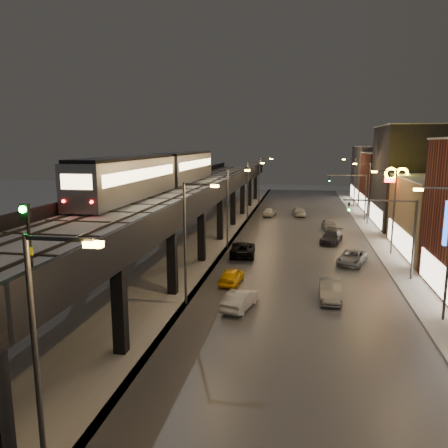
{
  "coord_description": "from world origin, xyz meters",
  "views": [
    {
      "loc": [
        7.49,
        -16.6,
        11.7
      ],
      "look_at": [
        1.08,
        18.97,
        5.0
      ],
      "focal_mm": 35.0,
      "sensor_mm": 36.0,
      "label": 1
    }
  ],
  "objects_px": {
    "car_mid_silver": "(243,249)",
    "car_onc_dark": "(352,258)",
    "car_onc_white": "(331,237)",
    "car_far_white": "(270,212)",
    "car_near_white": "(240,300)",
    "car_onc_silver": "(330,291)",
    "subway_train": "(163,171)",
    "car_taxi": "(232,276)",
    "car_mid_dark": "(299,212)",
    "rail_signal": "(27,228)",
    "car_onc_red": "(329,225)"
  },
  "relations": [
    {
      "from": "car_mid_dark",
      "to": "car_onc_silver",
      "type": "xyz_separation_m",
      "value": [
        2.74,
        -38.94,
        0.05
      ]
    },
    {
      "from": "car_taxi",
      "to": "car_onc_silver",
      "type": "height_order",
      "value": "car_onc_silver"
    },
    {
      "from": "car_mid_silver",
      "to": "car_taxi",
      "type": "bearing_deg",
      "value": 87.05
    },
    {
      "from": "car_onc_dark",
      "to": "car_onc_white",
      "type": "distance_m",
      "value": 9.16
    },
    {
      "from": "car_taxi",
      "to": "car_mid_silver",
      "type": "xyz_separation_m",
      "value": [
        -0.33,
        9.28,
        0.08
      ]
    },
    {
      "from": "car_mid_silver",
      "to": "car_onc_white",
      "type": "xyz_separation_m",
      "value": [
        9.54,
        7.84,
        -0.01
      ]
    },
    {
      "from": "car_near_white",
      "to": "car_onc_dark",
      "type": "height_order",
      "value": "car_near_white"
    },
    {
      "from": "car_far_white",
      "to": "car_onc_dark",
      "type": "xyz_separation_m",
      "value": [
        10.13,
        -27.19,
        -0.04
      ]
    },
    {
      "from": "car_far_white",
      "to": "car_onc_red",
      "type": "relative_size",
      "value": 0.97
    },
    {
      "from": "car_near_white",
      "to": "car_mid_dark",
      "type": "relative_size",
      "value": 0.86
    },
    {
      "from": "car_mid_silver",
      "to": "car_onc_silver",
      "type": "relative_size",
      "value": 1.2
    },
    {
      "from": "rail_signal",
      "to": "car_onc_red",
      "type": "distance_m",
      "value": 48.77
    },
    {
      "from": "car_far_white",
      "to": "car_onc_silver",
      "type": "relative_size",
      "value": 0.93
    },
    {
      "from": "car_near_white",
      "to": "car_onc_dark",
      "type": "distance_m",
      "value": 16.33
    },
    {
      "from": "car_mid_silver",
      "to": "car_onc_silver",
      "type": "xyz_separation_m",
      "value": [
        8.27,
        -11.79,
        -0.01
      ]
    },
    {
      "from": "car_onc_red",
      "to": "car_taxi",
      "type": "bearing_deg",
      "value": -115.2
    },
    {
      "from": "subway_train",
      "to": "car_mid_silver",
      "type": "relative_size",
      "value": 7.4
    },
    {
      "from": "rail_signal",
      "to": "car_taxi",
      "type": "height_order",
      "value": "rail_signal"
    },
    {
      "from": "car_near_white",
      "to": "car_onc_dark",
      "type": "xyz_separation_m",
      "value": [
        9.11,
        13.55,
        -0.01
      ]
    },
    {
      "from": "subway_train",
      "to": "car_mid_dark",
      "type": "xyz_separation_m",
      "value": [
        15.56,
        22.55,
        -7.86
      ]
    },
    {
      "from": "car_mid_dark",
      "to": "rail_signal",
      "type": "bearing_deg",
      "value": 75.7
    },
    {
      "from": "rail_signal",
      "to": "car_onc_red",
      "type": "bearing_deg",
      "value": 73.93
    },
    {
      "from": "car_onc_silver",
      "to": "car_onc_dark",
      "type": "distance_m",
      "value": 10.92
    },
    {
      "from": "car_far_white",
      "to": "car_onc_dark",
      "type": "height_order",
      "value": "car_far_white"
    },
    {
      "from": "car_near_white",
      "to": "car_onc_silver",
      "type": "xyz_separation_m",
      "value": [
        6.41,
        2.97,
        0.06
      ]
    },
    {
      "from": "car_mid_silver",
      "to": "car_onc_white",
      "type": "distance_m",
      "value": 12.35
    },
    {
      "from": "car_far_white",
      "to": "car_onc_white",
      "type": "xyz_separation_m",
      "value": [
        8.71,
        -18.14,
        0.02
      ]
    },
    {
      "from": "subway_train",
      "to": "car_onc_white",
      "type": "relative_size",
      "value": 7.85
    },
    {
      "from": "car_mid_silver",
      "to": "car_onc_red",
      "type": "distance_m",
      "value": 18.56
    },
    {
      "from": "car_onc_dark",
      "to": "car_mid_silver",
      "type": "bearing_deg",
      "value": -168.25
    },
    {
      "from": "subway_train",
      "to": "car_taxi",
      "type": "relative_size",
      "value": 10.13
    },
    {
      "from": "rail_signal",
      "to": "car_near_white",
      "type": "xyz_separation_m",
      "value": [
        5.49,
        15.63,
        -8.06
      ]
    },
    {
      "from": "car_mid_dark",
      "to": "car_taxi",
      "type": "bearing_deg",
      "value": 76.62
    },
    {
      "from": "car_taxi",
      "to": "car_near_white",
      "type": "height_order",
      "value": "car_near_white"
    },
    {
      "from": "car_mid_dark",
      "to": "car_onc_dark",
      "type": "distance_m",
      "value": 28.87
    },
    {
      "from": "car_mid_silver",
      "to": "car_mid_dark",
      "type": "bearing_deg",
      "value": -106.53
    },
    {
      "from": "subway_train",
      "to": "car_onc_white",
      "type": "bearing_deg",
      "value": 9.41
    },
    {
      "from": "car_taxi",
      "to": "car_onc_white",
      "type": "bearing_deg",
      "value": -113.87
    },
    {
      "from": "car_far_white",
      "to": "car_onc_red",
      "type": "bearing_deg",
      "value": 138.24
    },
    {
      "from": "car_onc_silver",
      "to": "car_mid_dark",
      "type": "bearing_deg",
      "value": 94.77
    },
    {
      "from": "car_mid_dark",
      "to": "car_mid_silver",
      "type": "bearing_deg",
      "value": 73.22
    },
    {
      "from": "car_taxi",
      "to": "car_far_white",
      "type": "height_order",
      "value": "car_far_white"
    },
    {
      "from": "car_near_white",
      "to": "car_onc_silver",
      "type": "bearing_deg",
      "value": -141.54
    },
    {
      "from": "car_onc_white",
      "to": "car_mid_silver",
      "type": "bearing_deg",
      "value": -127.22
    },
    {
      "from": "car_onc_white",
      "to": "car_onc_red",
      "type": "bearing_deg",
      "value": 102.27
    },
    {
      "from": "car_mid_silver",
      "to": "car_onc_white",
      "type": "relative_size",
      "value": 1.06
    },
    {
      "from": "car_taxi",
      "to": "car_onc_silver",
      "type": "relative_size",
      "value": 0.87
    },
    {
      "from": "subway_train",
      "to": "car_onc_white",
      "type": "xyz_separation_m",
      "value": [
        19.57,
        3.24,
        -7.82
      ]
    },
    {
      "from": "car_mid_silver",
      "to": "subway_train",
      "type": "bearing_deg",
      "value": -29.63
    },
    {
      "from": "car_mid_silver",
      "to": "car_onc_dark",
      "type": "relative_size",
      "value": 1.11
    }
  ]
}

